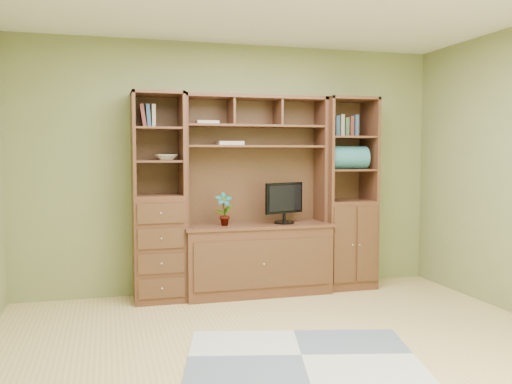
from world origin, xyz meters
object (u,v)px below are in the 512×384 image
object	(u,v)px
monitor	(284,195)
left_tower	(158,197)
right_tower	(347,193)
center_hutch	(257,195)

from	to	relation	value
monitor	left_tower	bearing A→B (deg)	154.72
left_tower	monitor	bearing A→B (deg)	-3.35
right_tower	monitor	xyz separation A→B (m)	(-0.74, -0.07, -0.00)
right_tower	monitor	size ratio (longest dim) A/B	3.51
left_tower	right_tower	world-z (taller)	same
monitor	center_hutch	bearing A→B (deg)	150.99
left_tower	right_tower	distance (m)	2.02
right_tower	monitor	world-z (taller)	right_tower
left_tower	right_tower	bearing A→B (deg)	0.00
right_tower	monitor	bearing A→B (deg)	-174.24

